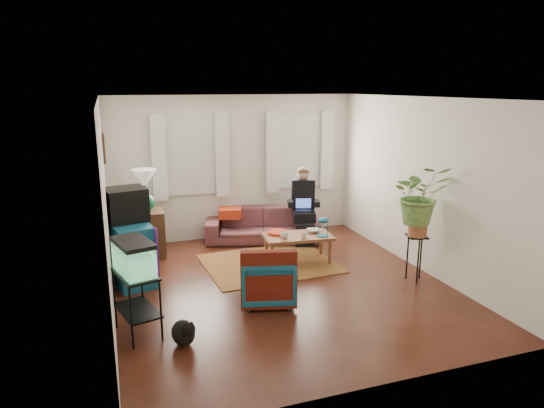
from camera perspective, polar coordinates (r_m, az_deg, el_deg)
name	(u,v)px	position (r m, az deg, el deg)	size (l,w,h in m)	color
floor	(281,286)	(6.95, 1.09, -9.60)	(4.50, 5.00, 0.01)	#4F2B14
ceiling	(282,98)	(6.38, 1.19, 12.37)	(4.50, 5.00, 0.01)	white
wall_back	(235,167)	(8.89, -4.41, 4.31)	(4.50, 0.01, 2.60)	silver
wall_front	(379,256)	(4.37, 12.51, -6.04)	(4.50, 0.01, 2.60)	silver
wall_left	(106,210)	(6.16, -18.92, -0.65)	(0.01, 5.00, 2.60)	silver
wall_right	(423,185)	(7.60, 17.30, 2.10)	(0.01, 5.00, 2.60)	silver
window_left	(191,156)	(8.67, -9.56, 5.59)	(1.08, 0.04, 1.38)	white
window_right	(299,151)	(9.22, 3.17, 6.25)	(1.08, 0.04, 1.38)	white
curtains_left	(191,157)	(8.59, -9.47, 5.52)	(1.36, 0.06, 1.50)	white
curtains_right	(300,152)	(9.15, 3.36, 6.18)	(1.36, 0.06, 1.50)	white
picture_frame	(104,148)	(6.89, -19.12, 6.30)	(0.04, 0.32, 0.40)	#3D2616
area_rug	(269,263)	(7.75, -0.32, -7.00)	(2.00, 1.60, 0.01)	brown
sofa	(263,219)	(8.77, -1.09, -1.83)	(2.03, 0.80, 0.79)	brown
seated_person	(303,208)	(8.75, 3.70, -0.49)	(0.51, 0.62, 1.21)	black
side_table	(148,233)	(8.26, -14.39, -3.37)	(0.52, 0.52, 0.76)	#412A18
table_lamp	(145,191)	(8.08, -14.69, 1.44)	(0.39, 0.39, 0.70)	white
dresser	(130,252)	(7.25, -16.40, -5.42)	(0.49, 0.98, 0.88)	#125F6D
crt_tv	(126,204)	(7.16, -16.83, -0.04)	(0.54, 0.49, 0.47)	black
aquarium_stand	(137,304)	(5.76, -15.59, -11.25)	(0.37, 0.66, 0.74)	black
aquarium	(134,257)	(5.55, -15.97, -5.97)	(0.33, 0.60, 0.39)	#7FD899
black_cat	(183,330)	(5.53, -10.42, -14.41)	(0.25, 0.39, 0.33)	black
armchair	(267,276)	(6.35, -0.55, -8.50)	(0.68, 0.64, 0.70)	#115E66
serape_throw	(269,274)	(6.05, -0.38, -8.19)	(0.70, 0.16, 0.58)	#9E0A0A
coffee_table	(298,248)	(7.79, 3.02, -5.22)	(1.07, 0.58, 0.44)	brown
cup_a	(284,235)	(7.56, 1.47, -3.67)	(0.12, 0.12, 0.10)	white
cup_b	(304,235)	(7.56, 3.76, -3.71)	(0.10, 0.10, 0.09)	beige
bowl	(314,231)	(7.88, 4.91, -3.14)	(0.21, 0.21, 0.05)	white
snack_tray	(278,232)	(7.78, 0.68, -3.37)	(0.33, 0.33, 0.04)	#B21414
birdcage	(323,227)	(7.65, 6.02, -2.69)	(0.18, 0.18, 0.31)	#115B6B
plant_stand	(415,258)	(7.32, 16.51, -6.12)	(0.29, 0.29, 0.68)	black
potted_plant	(419,204)	(7.09, 16.95, 0.00)	(0.77, 0.67, 0.86)	#599947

